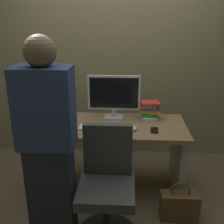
# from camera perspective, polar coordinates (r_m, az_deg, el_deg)

# --- Properties ---
(ground_plane) EXTENTS (9.00, 9.00, 0.00)m
(ground_plane) POSITION_cam_1_polar(r_m,az_deg,el_deg) (3.06, 0.06, -15.33)
(ground_plane) COLOR brown
(wall_back) EXTENTS (6.40, 0.10, 3.00)m
(wall_back) POSITION_cam_1_polar(r_m,az_deg,el_deg) (3.40, 0.94, 15.37)
(wall_back) COLOR #8C7F5B
(wall_back) RESTS_ON ground
(desk) EXTENTS (1.46, 0.68, 0.72)m
(desk) POSITION_cam_1_polar(r_m,az_deg,el_deg) (2.80, 0.06, -6.83)
(desk) COLOR #93704C
(desk) RESTS_ON ground
(office_chair) EXTENTS (0.52, 0.52, 0.94)m
(office_chair) POSITION_cam_1_polar(r_m,az_deg,el_deg) (2.27, -1.09, -15.97)
(office_chair) COLOR black
(office_chair) RESTS_ON ground
(person_at_desk) EXTENTS (0.40, 0.24, 1.64)m
(person_at_desk) POSITION_cam_1_polar(r_m,az_deg,el_deg) (2.06, -13.25, -7.08)
(person_at_desk) COLOR #262838
(person_at_desk) RESTS_ON ground
(monitor) EXTENTS (0.54, 0.14, 0.46)m
(monitor) POSITION_cam_1_polar(r_m,az_deg,el_deg) (2.80, 0.40, 3.68)
(monitor) COLOR silver
(monitor) RESTS_ON desk
(keyboard) EXTENTS (0.44, 0.15, 0.02)m
(keyboard) POSITION_cam_1_polar(r_m,az_deg,el_deg) (2.60, -2.21, -3.35)
(keyboard) COLOR white
(keyboard) RESTS_ON desk
(mouse) EXTENTS (0.06, 0.10, 0.03)m
(mouse) POSITION_cam_1_polar(r_m,az_deg,el_deg) (2.59, 4.60, -3.37)
(mouse) COLOR white
(mouse) RESTS_ON desk
(cup_near_keyboard) EXTENTS (0.08, 0.08, 0.09)m
(cup_near_keyboard) POSITION_cam_1_polar(r_m,az_deg,el_deg) (2.58, -9.08, -3.00)
(cup_near_keyboard) COLOR #3372B2
(cup_near_keyboard) RESTS_ON desk
(cup_by_monitor) EXTENTS (0.06, 0.06, 0.09)m
(cup_by_monitor) POSITION_cam_1_polar(r_m,az_deg,el_deg) (2.85, -8.84, -0.82)
(cup_by_monitor) COLOR white
(cup_by_monitor) RESTS_ON desk
(book_stack) EXTENTS (0.23, 0.20, 0.19)m
(book_stack) POSITION_cam_1_polar(r_m,az_deg,el_deg) (2.85, 7.95, 0.40)
(book_stack) COLOR white
(book_stack) RESTS_ON desk
(cell_phone) EXTENTS (0.08, 0.15, 0.01)m
(cell_phone) POSITION_cam_1_polar(r_m,az_deg,el_deg) (2.60, 8.88, -3.79)
(cell_phone) COLOR black
(cell_phone) RESTS_ON desk
(handbag) EXTENTS (0.34, 0.14, 0.38)m
(handbag) POSITION_cam_1_polar(r_m,az_deg,el_deg) (2.65, 13.93, -18.50)
(handbag) COLOR brown
(handbag) RESTS_ON ground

